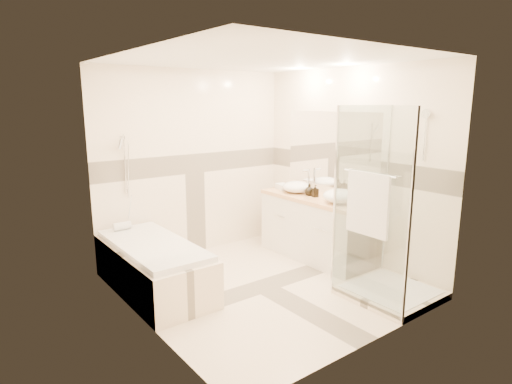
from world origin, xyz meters
TOP-DOWN VIEW (x-y plane):
  - room at (0.06, 0.01)m, footprint 2.82×3.02m
  - bathtub at (-1.02, 0.65)m, footprint 0.75×1.70m
  - vanity at (1.12, 0.30)m, footprint 0.58×1.62m
  - shower_enclosure at (0.83, -0.97)m, footprint 0.96×0.93m
  - vessel_sink_near at (1.10, 0.65)m, footprint 0.39×0.39m
  - vessel_sink_far at (1.10, -0.14)m, footprint 0.43×0.43m
  - faucet_near at (1.32, 0.65)m, footprint 0.13×0.03m
  - faucet_far at (1.32, -0.14)m, footprint 0.12×0.03m
  - amenity_bottle_a at (1.10, 0.29)m, footprint 0.09×0.09m
  - amenity_bottle_b at (1.10, 0.40)m, footprint 0.16×0.16m
  - folded_towels at (1.10, 0.93)m, footprint 0.18×0.26m
  - rolled_towel at (-1.12, 1.32)m, footprint 0.21×0.10m

SIDE VIEW (x-z plane):
  - bathtub at x=-1.02m, z-range 0.03..0.59m
  - vanity at x=1.12m, z-range 0.00..0.85m
  - shower_enclosure at x=0.83m, z-range -0.51..1.53m
  - rolled_towel at x=-1.12m, z-range 0.56..0.66m
  - folded_towels at x=1.10m, z-range 0.85..0.92m
  - vessel_sink_near at x=1.10m, z-range 0.85..1.01m
  - amenity_bottle_a at x=1.10m, z-range 0.85..1.01m
  - amenity_bottle_b at x=1.10m, z-range 0.85..1.01m
  - vessel_sink_far at x=1.10m, z-range 0.85..1.02m
  - faucet_far at x=1.32m, z-range 0.87..1.17m
  - faucet_near at x=1.32m, z-range 0.87..1.18m
  - room at x=0.06m, z-range 0.00..2.52m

